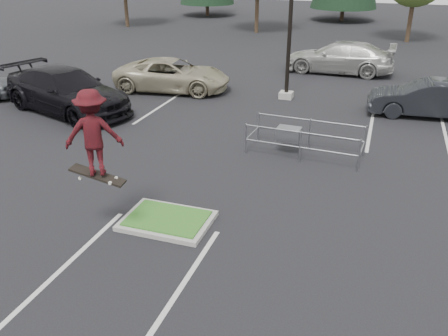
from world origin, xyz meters
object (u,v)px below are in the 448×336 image
(car_l_tan, at_px, (172,75))
(car_far_silver, at_px, (339,57))
(car_r_charc, at_px, (426,98))
(skateboarder, at_px, (93,133))
(car_l_black, at_px, (65,90))
(cart_corral, at_px, (293,134))

(car_l_tan, distance_m, car_far_silver, 9.78)
(car_far_silver, bearing_deg, car_r_charc, 34.35)
(skateboarder, distance_m, car_far_silver, 19.39)
(car_l_black, height_order, car_far_silver, car_l_black)
(car_far_silver, bearing_deg, cart_corral, 1.25)
(cart_corral, distance_m, car_l_tan, 9.30)
(car_l_tan, height_order, car_r_charc, car_l_tan)
(cart_corral, bearing_deg, car_r_charc, 55.93)
(car_l_black, xyz_separation_m, car_r_charc, (14.50, 4.26, -0.16))
(skateboarder, bearing_deg, car_r_charc, -148.94)
(cart_corral, distance_m, skateboarder, 7.59)
(cart_corral, xyz_separation_m, car_far_silver, (0.14, 12.44, 0.19))
(skateboarder, xyz_separation_m, car_far_silver, (3.41, 19.00, -1.77))
(car_r_charc, bearing_deg, car_l_tan, -96.31)
(car_r_charc, bearing_deg, car_far_silver, -152.67)
(skateboarder, bearing_deg, car_l_black, -76.44)
(car_l_tan, bearing_deg, car_r_charc, -98.52)
(cart_corral, relative_size, car_far_silver, 0.65)
(cart_corral, distance_m, car_far_silver, 12.44)
(skateboarder, distance_m, car_l_black, 10.64)
(skateboarder, height_order, car_l_tan, skateboarder)
(car_far_silver, bearing_deg, car_l_black, -40.97)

